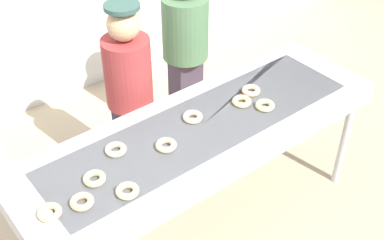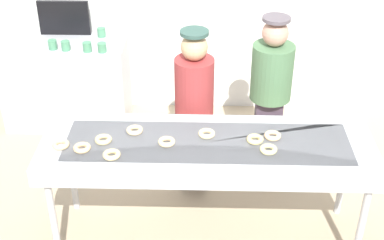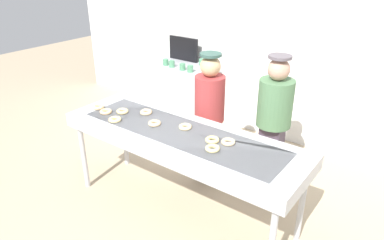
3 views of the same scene
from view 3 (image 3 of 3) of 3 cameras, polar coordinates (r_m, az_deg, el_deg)
ground_plane at (r=4.01m, az=-1.68°, el=-14.07°), size 16.00×16.00×0.00m
back_wall at (r=5.15m, az=14.10°, el=13.18°), size 8.00×0.12×3.07m
fryer_conveyor at (r=3.52m, az=-1.85°, el=-3.00°), size 2.53×0.80×0.95m
plain_donut_0 at (r=3.28m, az=5.77°, el=-3.47°), size 0.14×0.14×0.04m
plain_donut_1 at (r=3.79m, az=-12.15°, el=0.09°), size 0.14×0.14×0.04m
plain_donut_2 at (r=3.90m, az=-7.29°, el=1.26°), size 0.15×0.15×0.04m
plain_donut_3 at (r=4.14m, az=-14.65°, el=2.04°), size 0.16×0.16×0.04m
plain_donut_4 at (r=3.31m, az=3.23°, el=-3.17°), size 0.18×0.18×0.04m
plain_donut_5 at (r=4.00m, az=-13.53°, el=1.32°), size 0.17×0.17×0.04m
plain_donut_6 at (r=3.97m, az=-10.98°, el=1.38°), size 0.14×0.14×0.04m
plain_donut_7 at (r=3.64m, az=-5.98°, el=-0.50°), size 0.18×0.18×0.04m
plain_donut_8 at (r=3.17m, az=3.27°, el=-4.53°), size 0.17×0.17×0.04m
plain_donut_9 at (r=3.55m, az=-1.08°, el=-1.08°), size 0.17×0.17×0.04m
worker_baker at (r=3.94m, az=12.86°, el=0.49°), size 0.37×0.37×1.60m
worker_assistant at (r=4.07m, az=2.78°, el=1.29°), size 0.34×0.34×1.57m
prep_counter at (r=5.83m, az=-2.71°, el=4.44°), size 1.32×0.57×0.96m
paper_cup_0 at (r=5.24m, az=-0.28°, el=8.13°), size 0.09×0.09×0.10m
paper_cup_1 at (r=5.48m, az=-3.23°, el=8.88°), size 0.09×0.09×0.10m
paper_cup_2 at (r=5.59m, az=-4.20°, el=9.15°), size 0.09×0.09×0.10m
paper_cup_3 at (r=5.33m, az=-1.53°, el=8.43°), size 0.09×0.09×0.10m
paper_cup_4 at (r=5.58m, az=1.55°, el=9.18°), size 0.09×0.09×0.10m
menu_display at (r=5.81m, az=-1.36°, el=11.24°), size 0.54×0.04×0.37m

